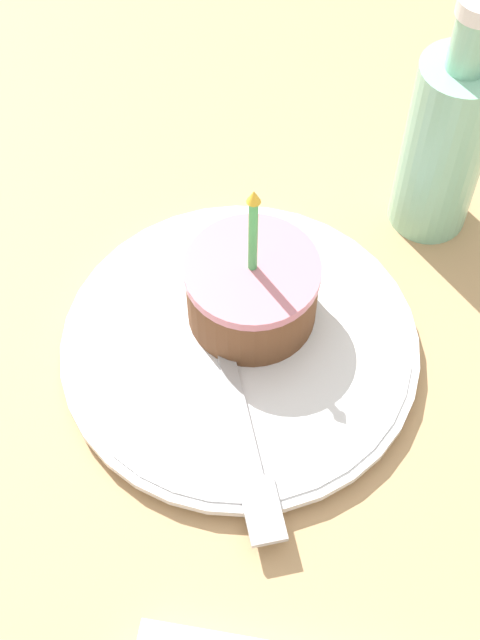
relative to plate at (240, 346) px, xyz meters
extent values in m
cube|color=tan|center=(-0.02, -0.03, -0.03)|extent=(2.40, 2.40, 0.04)
cylinder|color=silver|center=(0.00, 0.00, 0.00)|extent=(0.25, 0.25, 0.02)
cylinder|color=silver|center=(0.00, 0.00, 0.00)|extent=(0.26, 0.26, 0.01)
cylinder|color=brown|center=(0.00, -0.02, 0.03)|extent=(0.10, 0.10, 0.05)
cylinder|color=#D17A8C|center=(0.00, -0.02, 0.06)|extent=(0.10, 0.10, 0.01)
cylinder|color=#4CBF66|center=(0.00, -0.02, 0.10)|extent=(0.01, 0.01, 0.07)
cone|color=yellow|center=(0.00, -0.02, 0.14)|extent=(0.01, 0.01, 0.01)
cube|color=#B2B2B7|center=(-0.01, 0.05, 0.01)|extent=(0.06, 0.12, 0.00)
cube|color=#B2B2B7|center=(-0.04, 0.13, 0.01)|extent=(0.04, 0.05, 0.00)
cylinder|color=#8CD1B2|center=(-0.13, -0.16, 0.07)|extent=(0.06, 0.06, 0.15)
cylinder|color=#8CD1B2|center=(-0.13, -0.16, 0.17)|extent=(0.03, 0.03, 0.04)
camera|label=1|loc=(-0.06, 0.34, 0.56)|focal=50.00mm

